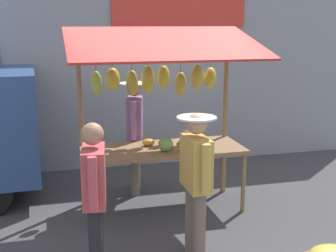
# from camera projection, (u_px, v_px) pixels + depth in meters

# --- Properties ---
(ground_plane) EXTENTS (40.00, 40.00, 0.00)m
(ground_plane) POSITION_uv_depth(u_px,v_px,m) (163.00, 208.00, 6.47)
(ground_plane) COLOR #424244
(street_backdrop) EXTENTS (9.00, 0.30, 3.40)m
(street_backdrop) POSITION_uv_depth(u_px,v_px,m) (130.00, 72.00, 8.16)
(street_backdrop) COLOR #8C939E
(street_backdrop) RESTS_ON ground
(market_stall) EXTENTS (2.50, 1.46, 2.50)m
(market_stall) POSITION_uv_depth(u_px,v_px,m) (162.00, 97.00, 6.19)
(market_stall) COLOR olive
(market_stall) RESTS_ON ground
(vendor_with_sunhat) EXTENTS (0.45, 0.71, 1.72)m
(vendor_with_sunhat) POSITION_uv_depth(u_px,v_px,m) (135.00, 126.00, 6.90)
(vendor_with_sunhat) COLOR #726656
(vendor_with_sunhat) RESTS_ON ground
(shopper_in_grey_tee) EXTENTS (0.28, 0.69, 1.62)m
(shopper_in_grey_tee) POSITION_uv_depth(u_px,v_px,m) (94.00, 191.00, 4.53)
(shopper_in_grey_tee) COLOR #232328
(shopper_in_grey_tee) RESTS_ON ground
(shopper_in_striped_shirt) EXTENTS (0.42, 0.70, 1.63)m
(shopper_in_striped_shirt) POSITION_uv_depth(u_px,v_px,m) (196.00, 175.00, 4.92)
(shopper_in_striped_shirt) COLOR #726656
(shopper_in_striped_shirt) RESTS_ON ground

